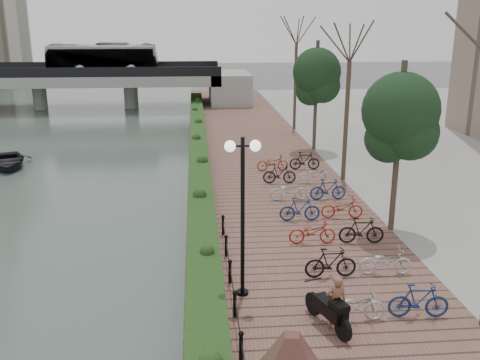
{
  "coord_description": "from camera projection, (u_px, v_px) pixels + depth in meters",
  "views": [
    {
      "loc": [
        0.44,
        -10.04,
        8.25
      ],
      "look_at": [
        2.24,
        11.23,
        2.0
      ],
      "focal_mm": 40.0,
      "sensor_mm": 36.0,
      "label": 1
    }
  ],
  "objects": [
    {
      "name": "bicycle_parking",
      "position": [
        321.0,
        208.0,
        21.92
      ],
      "size": [
        2.4,
        17.32,
        1.0
      ],
      "color": "#BCBCC1",
      "rests_on": "promenade"
    },
    {
      "name": "street_trees",
      "position": [
        367.0,
        131.0,
        23.62
      ],
      "size": [
        3.2,
        37.12,
        6.8
      ],
      "color": "#3A2E22",
      "rests_on": "promenade"
    },
    {
      "name": "lamppost",
      "position": [
        243.0,
        183.0,
        14.99
      ],
      "size": [
        1.02,
        0.32,
        4.77
      ],
      "color": "black",
      "rests_on": "promenade"
    },
    {
      "name": "motorcycle",
      "position": [
        328.0,
        308.0,
        14.08
      ],
      "size": [
        1.1,
        1.81,
        1.08
      ],
      "primitive_type": null,
      "rotation": [
        0.0,
        0.0,
        0.35
      ],
      "color": "black",
      "rests_on": "promenade"
    },
    {
      "name": "chain_fence",
      "position": [
        238.0,
        325.0,
        13.67
      ],
      "size": [
        0.1,
        14.1,
        0.7
      ],
      "color": "black",
      "rests_on": "promenade"
    },
    {
      "name": "bridge",
      "position": [
        51.0,
        75.0,
        52.86
      ],
      "size": [
        36.0,
        10.77,
        6.5
      ],
      "color": "gray",
      "rests_on": "ground"
    },
    {
      "name": "pedestrian",
      "position": [
        336.0,
        303.0,
        13.95
      ],
      "size": [
        0.57,
        0.39,
        1.51
      ],
      "primitive_type": "imported",
      "rotation": [
        0.0,
        0.0,
        3.1
      ],
      "color": "brown",
      "rests_on": "promenade"
    },
    {
      "name": "promenade",
      "position": [
        263.0,
        178.0,
        28.87
      ],
      "size": [
        8.0,
        75.0,
        0.5
      ],
      "primitive_type": "cube",
      "color": "brown",
      "rests_on": "ground"
    },
    {
      "name": "boat",
      "position": [
        7.0,
        161.0,
        31.7
      ],
      "size": [
        3.96,
        4.71,
        0.84
      ],
      "primitive_type": "imported",
      "rotation": [
        0.0,
        0.0,
        0.31
      ],
      "color": "black",
      "rests_on": "river_water"
    },
    {
      "name": "hedge",
      "position": [
        199.0,
        158.0,
        30.83
      ],
      "size": [
        1.1,
        56.0,
        0.6
      ],
      "primitive_type": "cube",
      "color": "#143413",
      "rests_on": "promenade"
    }
  ]
}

